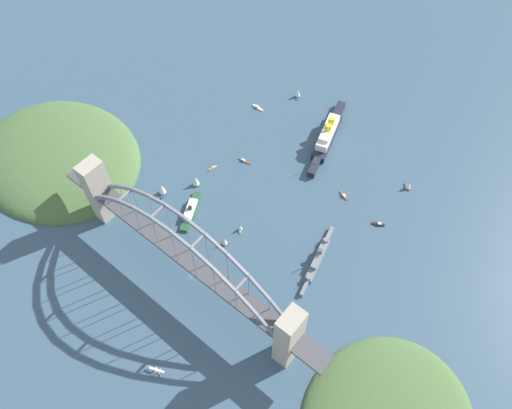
{
  "coord_description": "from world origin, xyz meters",
  "views": [
    {
      "loc": [
        148.42,
        -101.12,
        348.48
      ],
      "look_at": [
        0.0,
        80.29,
        8.0
      ],
      "focal_mm": 35.15,
      "sensor_mm": 36.0,
      "label": 1
    }
  ],
  "objects_px": {
    "harbor_ferry_steamer": "(190,211)",
    "small_boat_3": "(258,107)",
    "harbor_arch_bridge": "(185,256)",
    "small_boat_6": "(298,93)",
    "small_boat_4": "(224,242)",
    "small_boat_8": "(409,185)",
    "small_boat_9": "(244,161)",
    "naval_cruiser": "(318,259)",
    "small_boat_1": "(213,168)",
    "channel_marker_buoy": "(252,277)",
    "small_boat_7": "(240,228)",
    "small_boat_0": "(162,189)",
    "seaplane_taxiing_near_bridge": "(156,371)",
    "small_boat_5": "(344,196)",
    "ocean_liner": "(327,135)",
    "small_boat_10": "(379,224)",
    "small_boat_2": "(196,181)"
  },
  "relations": [
    {
      "from": "small_boat_8",
      "to": "small_boat_1",
      "type": "bearing_deg",
      "value": -148.02
    },
    {
      "from": "harbor_arch_bridge",
      "to": "small_boat_0",
      "type": "xyz_separation_m",
      "value": [
        -73.03,
        43.24,
        -28.23
      ]
    },
    {
      "from": "small_boat_9",
      "to": "small_boat_4",
      "type": "bearing_deg",
      "value": -60.13
    },
    {
      "from": "small_boat_2",
      "to": "harbor_arch_bridge",
      "type": "bearing_deg",
      "value": -50.14
    },
    {
      "from": "naval_cruiser",
      "to": "small_boat_3",
      "type": "relative_size",
      "value": 5.1
    },
    {
      "from": "harbor_ferry_steamer",
      "to": "small_boat_3",
      "type": "height_order",
      "value": "harbor_ferry_steamer"
    },
    {
      "from": "naval_cruiser",
      "to": "small_boat_5",
      "type": "bearing_deg",
      "value": 106.02
    },
    {
      "from": "harbor_arch_bridge",
      "to": "small_boat_6",
      "type": "xyz_separation_m",
      "value": [
        -54.07,
        211.56,
        -29.16
      ]
    },
    {
      "from": "small_boat_6",
      "to": "small_boat_3",
      "type": "bearing_deg",
      "value": -118.8
    },
    {
      "from": "naval_cruiser",
      "to": "small_boat_9",
      "type": "xyz_separation_m",
      "value": [
        -109.61,
        40.81,
        -2.26
      ]
    },
    {
      "from": "seaplane_taxiing_near_bridge",
      "to": "small_boat_7",
      "type": "height_order",
      "value": "small_boat_7"
    },
    {
      "from": "harbor_arch_bridge",
      "to": "small_boat_1",
      "type": "distance_m",
      "value": 112.4
    },
    {
      "from": "harbor_ferry_steamer",
      "to": "small_boat_4",
      "type": "height_order",
      "value": "small_boat_4"
    },
    {
      "from": "naval_cruiser",
      "to": "small_boat_7",
      "type": "relative_size",
      "value": 8.71
    },
    {
      "from": "harbor_arch_bridge",
      "to": "small_boat_8",
      "type": "relative_size",
      "value": 26.84
    },
    {
      "from": "harbor_ferry_steamer",
      "to": "small_boat_3",
      "type": "xyz_separation_m",
      "value": [
        -34.1,
        130.53,
        -1.51
      ]
    },
    {
      "from": "small_boat_3",
      "to": "harbor_arch_bridge",
      "type": "bearing_deg",
      "value": -66.77
    },
    {
      "from": "harbor_arch_bridge",
      "to": "small_boat_5",
      "type": "distance_m",
      "value": 151.0
    },
    {
      "from": "harbor_ferry_steamer",
      "to": "small_boat_1",
      "type": "height_order",
      "value": "harbor_ferry_steamer"
    },
    {
      "from": "harbor_ferry_steamer",
      "to": "channel_marker_buoy",
      "type": "xyz_separation_m",
      "value": [
        77.87,
        -13.64,
        -1.24
      ]
    },
    {
      "from": "channel_marker_buoy",
      "to": "seaplane_taxiing_near_bridge",
      "type": "bearing_deg",
      "value": -93.03
    },
    {
      "from": "harbor_arch_bridge",
      "to": "small_boat_8",
      "type": "height_order",
      "value": "harbor_arch_bridge"
    },
    {
      "from": "small_boat_5",
      "to": "harbor_arch_bridge",
      "type": "bearing_deg",
      "value": -109.43
    },
    {
      "from": "small_boat_5",
      "to": "channel_marker_buoy",
      "type": "height_order",
      "value": "channel_marker_buoy"
    },
    {
      "from": "small_boat_1",
      "to": "channel_marker_buoy",
      "type": "xyz_separation_m",
      "value": [
        95.11,
        -60.62,
        0.29
      ]
    },
    {
      "from": "seaplane_taxiing_near_bridge",
      "to": "small_boat_3",
      "type": "bearing_deg",
      "value": 113.92
    },
    {
      "from": "seaplane_taxiing_near_bridge",
      "to": "small_boat_7",
      "type": "xyz_separation_m",
      "value": [
        -29.51,
        123.75,
        1.66
      ]
    },
    {
      "from": "harbor_arch_bridge",
      "to": "small_boat_0",
      "type": "relative_size",
      "value": 19.75
    },
    {
      "from": "small_boat_0",
      "to": "naval_cruiser",
      "type": "bearing_deg",
      "value": 12.14
    },
    {
      "from": "channel_marker_buoy",
      "to": "harbor_arch_bridge",
      "type": "bearing_deg",
      "value": -141.3
    },
    {
      "from": "naval_cruiser",
      "to": "small_boat_1",
      "type": "distance_m",
      "value": 126.76
    },
    {
      "from": "ocean_liner",
      "to": "small_boat_8",
      "type": "height_order",
      "value": "ocean_liner"
    },
    {
      "from": "small_boat_6",
      "to": "small_boat_2",
      "type": "bearing_deg",
      "value": -91.1
    },
    {
      "from": "harbor_ferry_steamer",
      "to": "small_boat_1",
      "type": "distance_m",
      "value": 50.06
    },
    {
      "from": "small_boat_4",
      "to": "small_boat_10",
      "type": "xyz_separation_m",
      "value": [
        85.74,
        94.08,
        -3.16
      ]
    },
    {
      "from": "harbor_ferry_steamer",
      "to": "naval_cruiser",
      "type": "bearing_deg",
      "value": 15.49
    },
    {
      "from": "small_boat_9",
      "to": "small_boat_10",
      "type": "height_order",
      "value": "small_boat_10"
    },
    {
      "from": "seaplane_taxiing_near_bridge",
      "to": "small_boat_0",
      "type": "height_order",
      "value": "small_boat_0"
    },
    {
      "from": "seaplane_taxiing_near_bridge",
      "to": "small_boat_3",
      "type": "relative_size",
      "value": 0.91
    },
    {
      "from": "small_boat_6",
      "to": "harbor_arch_bridge",
      "type": "bearing_deg",
      "value": -75.66
    },
    {
      "from": "small_boat_7",
      "to": "small_boat_9",
      "type": "height_order",
      "value": "small_boat_7"
    },
    {
      "from": "small_boat_7",
      "to": "small_boat_3",
      "type": "bearing_deg",
      "value": 123.44
    },
    {
      "from": "small_boat_0",
      "to": "small_boat_3",
      "type": "bearing_deg",
      "value": 90.74
    },
    {
      "from": "harbor_ferry_steamer",
      "to": "small_boat_2",
      "type": "bearing_deg",
      "value": 123.44
    },
    {
      "from": "small_boat_8",
      "to": "small_boat_9",
      "type": "relative_size",
      "value": 0.73
    },
    {
      "from": "small_boat_0",
      "to": "small_boat_3",
      "type": "xyz_separation_m",
      "value": [
        -1.68,
        130.78,
        -4.95
      ]
    },
    {
      "from": "ocean_liner",
      "to": "harbor_arch_bridge",
      "type": "bearing_deg",
      "value": -90.32
    },
    {
      "from": "small_boat_0",
      "to": "small_boat_4",
      "type": "distance_m",
      "value": 74.7
    },
    {
      "from": "small_boat_1",
      "to": "channel_marker_buoy",
      "type": "bearing_deg",
      "value": -32.51
    },
    {
      "from": "small_boat_1",
      "to": "small_boat_4",
      "type": "bearing_deg",
      "value": -41.03
    }
  ]
}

